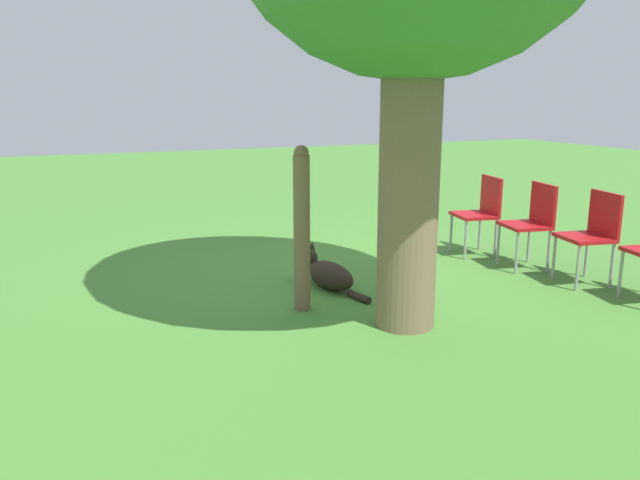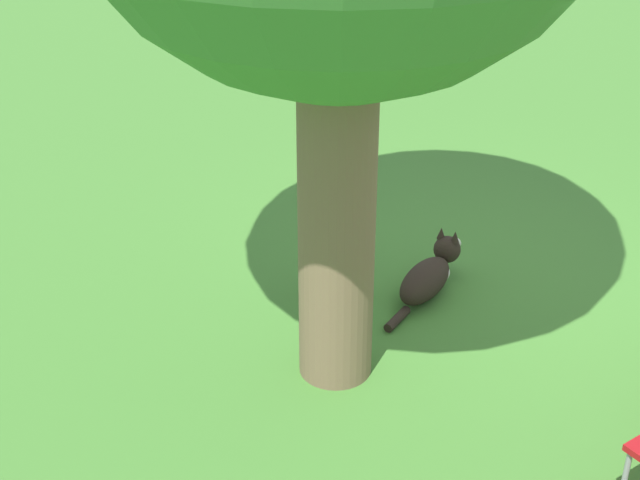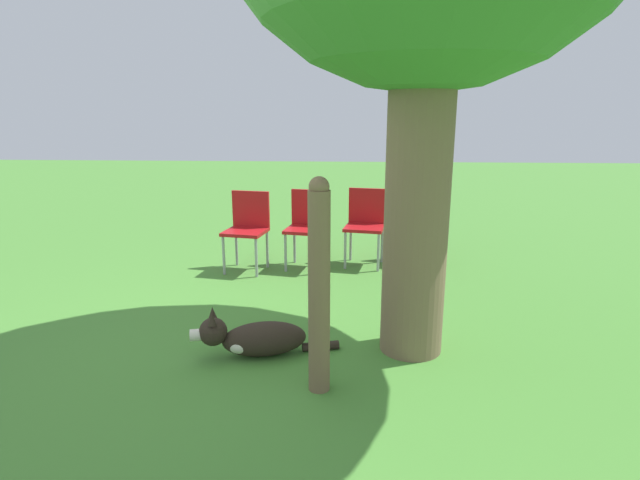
% 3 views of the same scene
% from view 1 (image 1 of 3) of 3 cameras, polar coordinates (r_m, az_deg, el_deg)
% --- Properties ---
extents(ground_plane, '(30.00, 30.00, 0.00)m').
position_cam_1_polar(ground_plane, '(5.98, 1.85, -4.13)').
color(ground_plane, '#478433').
extents(dog, '(0.41, 1.08, 0.38)m').
position_cam_1_polar(dog, '(5.89, 0.48, -2.97)').
color(dog, '#2D231C').
rests_on(dog, ground_plane).
extents(fence_post, '(0.14, 0.14, 1.38)m').
position_cam_1_polar(fence_post, '(5.14, -1.68, 1.05)').
color(fence_post, brown).
rests_on(fence_post, ground_plane).
extents(red_chair_0, '(0.49, 0.51, 0.89)m').
position_cam_1_polar(red_chair_0, '(7.23, 14.50, 2.75)').
color(red_chair_0, '#B21419').
rests_on(red_chair_0, ground_plane).
extents(red_chair_1, '(0.49, 0.51, 0.89)m').
position_cam_1_polar(red_chair_1, '(6.82, 18.83, 1.84)').
color(red_chair_1, '#B21419').
rests_on(red_chair_1, ground_plane).
extents(red_chair_2, '(0.49, 0.51, 0.89)m').
position_cam_1_polar(red_chair_2, '(6.45, 23.67, 0.80)').
color(red_chair_2, '#B21419').
rests_on(red_chair_2, ground_plane).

